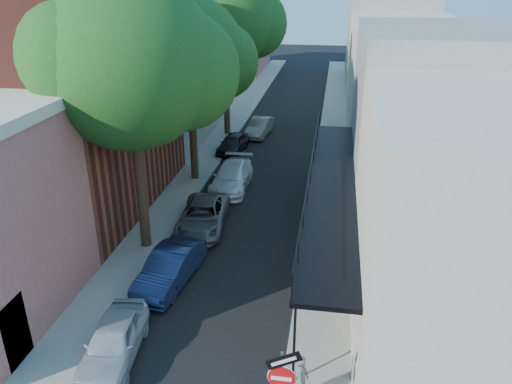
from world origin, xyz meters
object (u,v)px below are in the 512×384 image
at_px(oak_far, 232,18).
at_px(parked_car_a, 114,341).
at_px(parked_car_e, 233,143).
at_px(pedestrian, 301,380).
at_px(parked_car_c, 203,216).
at_px(sign_post, 282,381).
at_px(parked_car_d, 232,177).
at_px(parked_car_b, 170,268).
at_px(oak_mid, 197,56).
at_px(oak_near, 142,65).
at_px(parked_car_f, 259,127).

distance_m(oak_far, parked_car_a, 25.24).
xyz_separation_m(parked_car_e, pedestrian, (6.17, -20.91, 0.30)).
bearing_deg(parked_car_c, sign_post, -70.85).
bearing_deg(parked_car_e, oak_far, 107.24).
height_order(parked_car_a, parked_car_d, parked_car_d).
distance_m(parked_car_b, parked_car_e, 15.70).
bearing_deg(oak_far, parked_car_a, -87.48).
relative_size(parked_car_c, parked_car_e, 1.26).
xyz_separation_m(oak_mid, parked_car_c, (1.64, -6.11, -6.42)).
distance_m(oak_near, parked_car_a, 10.15).
bearing_deg(oak_near, pedestrian, -49.09).
bearing_deg(pedestrian, parked_car_b, 51.23).
xyz_separation_m(parked_car_b, parked_car_f, (0.48, 19.73, -0.04)).
relative_size(sign_post, oak_mid, 0.29).
xyz_separation_m(oak_mid, pedestrian, (6.99, -15.98, -6.14)).
distance_m(parked_car_c, pedestrian, 11.23).
height_order(oak_near, pedestrian, oak_near).
bearing_deg(oak_far, oak_near, -90.04).
bearing_deg(parked_car_c, parked_car_b, -95.98).
bearing_deg(parked_car_d, oak_mid, 149.76).
xyz_separation_m(oak_mid, parked_car_b, (1.54, -10.76, -6.38)).
height_order(sign_post, parked_car_d, sign_post).
distance_m(oak_mid, parked_car_c, 9.01).
distance_m(parked_car_a, parked_car_f, 23.99).
xyz_separation_m(oak_near, parked_car_f, (1.97, 16.95, -7.24)).
bearing_deg(pedestrian, oak_mid, 28.64).
bearing_deg(pedestrian, sign_post, 167.03).
distance_m(parked_car_d, pedestrian, 15.64).
height_order(oak_mid, oak_far, oak_far).
distance_m(parked_car_b, pedestrian, 7.55).
distance_m(parked_car_b, parked_car_c, 4.65).
relative_size(oak_far, parked_car_c, 2.60).
relative_size(parked_car_d, parked_car_f, 1.22).
height_order(oak_far, parked_car_c, oak_far).
bearing_deg(parked_car_f, parked_car_e, -100.13).
bearing_deg(oak_mid, oak_near, -89.63).
height_order(parked_car_b, parked_car_f, parked_car_b).
height_order(parked_car_d, parked_car_f, parked_car_d).
distance_m(oak_far, pedestrian, 26.98).
bearing_deg(parked_car_f, oak_mid, -96.30).
distance_m(parked_car_e, parked_car_f, 4.22).
relative_size(parked_car_b, parked_car_c, 0.90).
relative_size(parked_car_a, parked_car_f, 0.97).
bearing_deg(parked_car_e, parked_car_b, -80.51).
bearing_deg(sign_post, parked_car_e, 104.55).
xyz_separation_m(parked_car_a, parked_car_d, (0.89, 13.84, 0.04)).
xyz_separation_m(parked_car_b, parked_car_c, (0.10, 4.65, -0.04)).
bearing_deg(pedestrian, parked_car_d, 23.58).
xyz_separation_m(oak_mid, parked_car_f, (2.02, 8.98, -6.42)).
height_order(parked_car_a, parked_car_e, parked_car_a).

